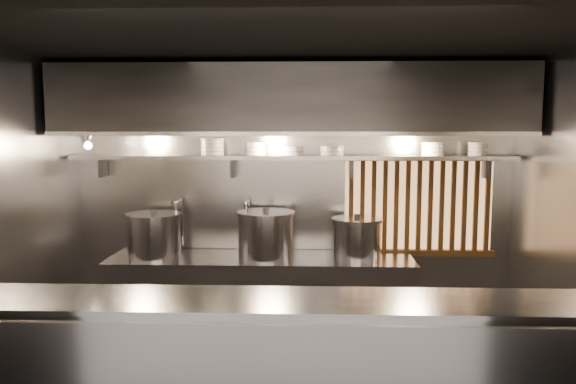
# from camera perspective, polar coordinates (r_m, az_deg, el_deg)

# --- Properties ---
(ceiling) EXTENTS (4.50, 4.50, 0.00)m
(ceiling) POSITION_cam_1_polar(r_m,az_deg,el_deg) (4.34, -0.15, 14.83)
(ceiling) COLOR black
(ceiling) RESTS_ON wall_back
(wall_back) EXTENTS (4.50, 0.00, 4.50)m
(wall_back) POSITION_cam_1_polar(r_m,az_deg,el_deg) (5.85, 0.42, -1.06)
(wall_back) COLOR gray
(wall_back) RESTS_ON floor
(wall_left) EXTENTS (0.00, 3.00, 3.00)m
(wall_left) POSITION_cam_1_polar(r_m,az_deg,el_deg) (4.99, -26.98, -3.11)
(wall_left) COLOR gray
(wall_left) RESTS_ON floor
(cooking_bench) EXTENTS (3.00, 0.70, 0.90)m
(cooking_bench) POSITION_cam_1_polar(r_m,az_deg,el_deg) (5.71, -2.76, -11.03)
(cooking_bench) COLOR #9B9BA0
(cooking_bench) RESTS_ON floor
(bowl_shelf) EXTENTS (4.40, 0.34, 0.04)m
(bowl_shelf) POSITION_cam_1_polar(r_m,az_deg,el_deg) (5.62, 0.38, 3.55)
(bowl_shelf) COLOR #9B9BA0
(bowl_shelf) RESTS_ON wall_back
(exhaust_hood) EXTENTS (4.40, 0.81, 0.65)m
(exhaust_hood) POSITION_cam_1_polar(r_m,az_deg,el_deg) (5.40, 0.31, 9.20)
(exhaust_hood) COLOR #2D2D30
(exhaust_hood) RESTS_ON ceiling
(wood_screen) EXTENTS (1.56, 0.09, 1.04)m
(wood_screen) POSITION_cam_1_polar(r_m,az_deg,el_deg) (5.91, 13.11, -1.34)
(wood_screen) COLOR #FFB772
(wood_screen) RESTS_ON wall_back
(faucet_left) EXTENTS (0.04, 0.30, 0.50)m
(faucet_left) POSITION_cam_1_polar(r_m,az_deg,el_deg) (5.88, -10.90, -2.06)
(faucet_left) COLOR silver
(faucet_left) RESTS_ON wall_back
(faucet_right) EXTENTS (0.04, 0.30, 0.50)m
(faucet_right) POSITION_cam_1_polar(r_m,az_deg,el_deg) (5.76, -4.10, -2.13)
(faucet_right) COLOR silver
(faucet_right) RESTS_ON wall_back
(heat_lamp) EXTENTS (0.25, 0.35, 0.20)m
(heat_lamp) POSITION_cam_1_polar(r_m,az_deg,el_deg) (5.54, -19.87, 5.06)
(heat_lamp) COLOR #9B9BA0
(heat_lamp) RESTS_ON exhaust_hood
(pendant_bulb) EXTENTS (0.09, 0.09, 0.19)m
(pendant_bulb) POSITION_cam_1_polar(r_m,az_deg,el_deg) (5.51, -0.70, 4.34)
(pendant_bulb) COLOR #2D2D30
(pendant_bulb) RESTS_ON exhaust_hood
(stock_pot_left) EXTENTS (0.69, 0.69, 0.48)m
(stock_pot_left) POSITION_cam_1_polar(r_m,az_deg,el_deg) (5.71, -13.42, -4.27)
(stock_pot_left) COLOR #9B9BA0
(stock_pot_left) RESTS_ON cooking_bench
(stock_pot_mid) EXTENTS (0.65, 0.65, 0.50)m
(stock_pot_mid) POSITION_cam_1_polar(r_m,az_deg,el_deg) (5.53, -2.24, -4.33)
(stock_pot_mid) COLOR #9B9BA0
(stock_pot_mid) RESTS_ON cooking_bench
(stock_pot_right) EXTENTS (0.54, 0.54, 0.43)m
(stock_pot_right) POSITION_cam_1_polar(r_m,az_deg,el_deg) (5.59, 7.01, -4.61)
(stock_pot_right) COLOR #9B9BA0
(stock_pot_right) RESTS_ON cooking_bench
(bowl_stack_0) EXTENTS (0.24, 0.24, 0.17)m
(bowl_stack_0) POSITION_cam_1_polar(r_m,az_deg,el_deg) (5.70, -7.68, 4.59)
(bowl_stack_0) COLOR silver
(bowl_stack_0) RESTS_ON bowl_shelf
(bowl_stack_1) EXTENTS (0.22, 0.22, 0.13)m
(bowl_stack_1) POSITION_cam_1_polar(r_m,az_deg,el_deg) (5.64, -3.29, 4.42)
(bowl_stack_1) COLOR silver
(bowl_stack_1) RESTS_ON bowl_shelf
(bowl_stack_2) EXTENTS (0.22, 0.22, 0.09)m
(bowl_stack_2) POSITION_cam_1_polar(r_m,az_deg,el_deg) (5.62, 0.45, 4.23)
(bowl_stack_2) COLOR silver
(bowl_stack_2) RESTS_ON bowl_shelf
(bowl_stack_3) EXTENTS (0.24, 0.24, 0.09)m
(bowl_stack_3) POSITION_cam_1_polar(r_m,az_deg,el_deg) (5.62, 4.49, 4.21)
(bowl_stack_3) COLOR silver
(bowl_stack_3) RESTS_ON bowl_shelf
(bowl_stack_4) EXTENTS (0.24, 0.24, 0.13)m
(bowl_stack_4) POSITION_cam_1_polar(r_m,az_deg,el_deg) (5.75, 14.48, 4.27)
(bowl_stack_4) COLOR silver
(bowl_stack_4) RESTS_ON bowl_shelf
(bowl_stack_5) EXTENTS (0.21, 0.21, 0.13)m
(bowl_stack_5) POSITION_cam_1_polar(r_m,az_deg,el_deg) (5.86, 18.75, 4.17)
(bowl_stack_5) COLOR silver
(bowl_stack_5) RESTS_ON bowl_shelf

